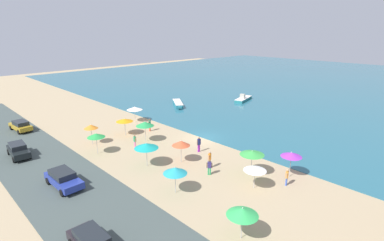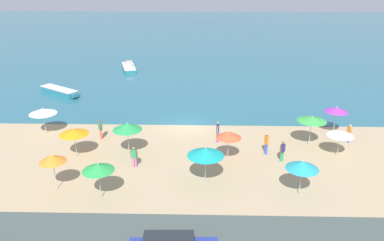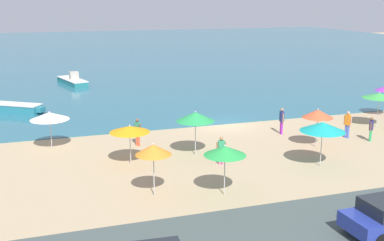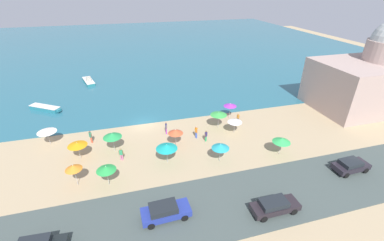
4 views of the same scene
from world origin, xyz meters
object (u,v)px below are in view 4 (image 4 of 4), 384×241
(beach_umbrella_7, at_px, (235,121))
(skiff_offshore, at_px, (89,81))
(beach_umbrella_2, at_px, (106,168))
(bather_4, at_px, (91,136))
(beach_umbrella_11, at_px, (167,147))
(skiff_nearshore, at_px, (45,108))
(bather_2, at_px, (166,127))
(parked_car_3, at_px, (165,211))
(parked_car_0, at_px, (275,206))
(beach_umbrella_6, at_px, (46,130))
(beach_umbrella_10, at_px, (219,114))
(beach_umbrella_0, at_px, (230,105))
(beach_umbrella_3, at_px, (176,131))
(beach_umbrella_4, at_px, (221,146))
(beach_umbrella_1, at_px, (112,135))
(parked_car_2, at_px, (351,165))
(bather_3, at_px, (206,135))
(bather_5, at_px, (196,131))
(beach_umbrella_9, at_px, (73,167))
(beach_umbrella_8, at_px, (77,144))
(beach_umbrella_5, at_px, (282,140))
(bather_0, at_px, (121,154))
(harbor_fortress, at_px, (369,77))
(bather_1, at_px, (238,118))

(beach_umbrella_7, distance_m, skiff_offshore, 34.54)
(beach_umbrella_2, bearing_deg, bather_4, 104.08)
(beach_umbrella_11, distance_m, skiff_nearshore, 25.62)
(beach_umbrella_7, height_order, bather_4, beach_umbrella_7)
(bather_2, xyz_separation_m, parked_car_3, (-2.76, -14.44, -0.20))
(parked_car_0, bearing_deg, skiff_nearshore, 130.59)
(beach_umbrella_6, relative_size, parked_car_0, 0.53)
(beach_umbrella_10, bearing_deg, beach_umbrella_0, 40.67)
(beach_umbrella_3, relative_size, beach_umbrella_4, 1.01)
(parked_car_3, bearing_deg, beach_umbrella_0, 51.41)
(beach_umbrella_1, height_order, parked_car_2, beach_umbrella_1)
(parked_car_2, bearing_deg, beach_umbrella_10, 129.41)
(bather_3, height_order, bather_5, bather_5)
(beach_umbrella_9, bearing_deg, beach_umbrella_10, 21.56)
(bather_2, xyz_separation_m, parked_car_0, (6.99, -16.47, -0.23))
(beach_umbrella_11, xyz_separation_m, parked_car_2, (19.43, -7.03, -1.46))
(bather_4, bearing_deg, bather_5, -10.69)
(beach_umbrella_10, relative_size, parked_car_0, 0.57)
(bather_5, bearing_deg, beach_umbrella_8, -177.36)
(beach_umbrella_10, bearing_deg, parked_car_2, -50.59)
(beach_umbrella_5, height_order, beach_umbrella_9, beach_umbrella_9)
(beach_umbrella_7, bearing_deg, parked_car_3, -134.77)
(beach_umbrella_1, distance_m, beach_umbrella_10, 14.76)
(beach_umbrella_10, bearing_deg, beach_umbrella_11, -144.77)
(beach_umbrella_3, relative_size, bather_5, 1.36)
(beach_umbrella_0, xyz_separation_m, parked_car_2, (8.01, -15.52, -1.48))
(beach_umbrella_10, distance_m, bather_0, 14.48)
(bather_4, bearing_deg, harbor_fortress, -0.24)
(beach_umbrella_11, xyz_separation_m, parked_car_3, (-1.67, -7.92, -1.43))
(beach_umbrella_4, relative_size, beach_umbrella_9, 0.95)
(bather_2, bearing_deg, beach_umbrella_8, -165.35)
(beach_umbrella_3, relative_size, bather_1, 1.54)
(parked_car_3, bearing_deg, bather_0, 109.43)
(beach_umbrella_6, xyz_separation_m, bather_5, (18.91, -3.66, -1.06))
(parked_car_2, bearing_deg, bather_1, 118.13)
(harbor_fortress, bearing_deg, bather_4, 179.76)
(beach_umbrella_3, relative_size, beach_umbrella_9, 0.95)
(beach_umbrella_3, xyz_separation_m, harbor_fortress, (33.02, 3.52, 3.00))
(bather_5, relative_size, skiff_offshore, 0.30)
(beach_umbrella_2, distance_m, bather_5, 13.17)
(beach_umbrella_5, height_order, bather_0, beach_umbrella_5)
(beach_umbrella_7, relative_size, harbor_fortress, 0.15)
(beach_umbrella_6, height_order, bather_0, beach_umbrella_6)
(bather_0, xyz_separation_m, skiff_nearshore, (-11.72, 17.21, -0.49))
(beach_umbrella_5, xyz_separation_m, skiff_nearshore, (-30.51, 21.25, -1.64))
(skiff_nearshore, bearing_deg, bather_5, -34.44)
(bather_4, bearing_deg, bather_0, -52.94)
(beach_umbrella_3, bearing_deg, bather_0, -169.92)
(bather_4, bearing_deg, beach_umbrella_10, -2.58)
(beach_umbrella_4, bearing_deg, beach_umbrella_7, 52.34)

